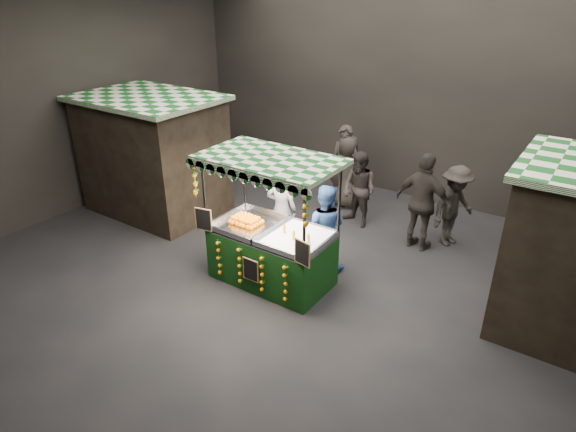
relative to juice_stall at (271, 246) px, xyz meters
The scene contains 12 objects.
ground 0.85m from the juice_stall, ahead, with size 12.00×12.00×0.00m, color black.
market_hall 2.72m from the juice_stall, ahead, with size 12.10×10.10×5.05m.
neighbour_stall_left 4.11m from the juice_stall, 165.70° to the left, with size 3.00×2.20×2.60m.
juice_stall is the anchor object (origin of this frame).
vendor_grey 1.18m from the juice_stall, 116.20° to the left, with size 0.68×0.52×1.68m.
vendor_blue 1.04m from the juice_stall, 60.59° to the left, with size 0.96×0.85×1.63m.
shopper_0 3.58m from the juice_stall, 98.39° to the left, with size 0.72×0.49×1.91m.
shopper_1 2.84m from the juice_stall, 85.51° to the left, with size 0.94×0.83×1.63m.
shopper_2 3.12m from the juice_stall, 57.14° to the left, with size 1.20×0.64×1.95m.
shopper_3 3.79m from the juice_stall, 55.66° to the left, with size 0.95×1.21×1.65m.
shopper_4 3.60m from the juice_stall, 97.27° to the left, with size 0.84×0.55×1.70m.
shopper_5 5.09m from the juice_stall, 45.27° to the left, with size 1.15×1.48×1.57m.
Camera 1 is at (3.91, -5.88, 4.83)m, focal length 30.70 mm.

